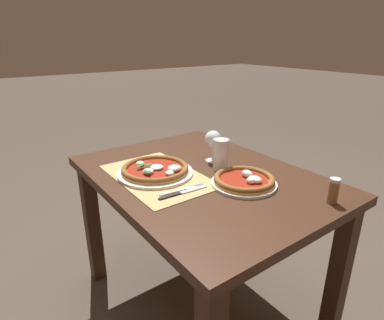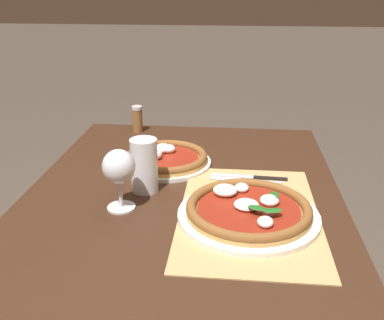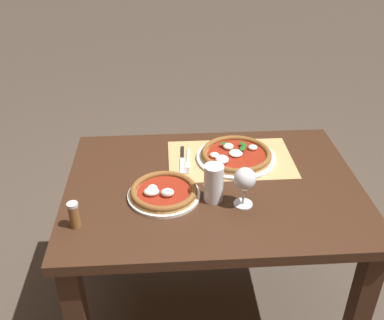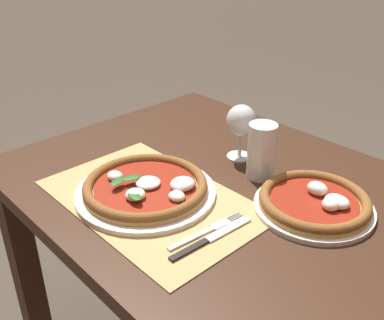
% 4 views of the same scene
% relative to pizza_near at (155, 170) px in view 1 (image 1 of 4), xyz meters
% --- Properties ---
extents(ground_plane, '(24.00, 24.00, 0.00)m').
position_rel_pizza_near_xyz_m(ground_plane, '(0.11, 0.17, -0.76)').
color(ground_plane, '#473D33').
extents(dining_table, '(1.14, 0.84, 0.74)m').
position_rel_pizza_near_xyz_m(dining_table, '(0.11, 0.17, -0.14)').
color(dining_table, '#382114').
rests_on(dining_table, ground).
extents(paper_placemat, '(0.52, 0.33, 0.00)m').
position_rel_pizza_near_xyz_m(paper_placemat, '(0.02, -0.00, -0.02)').
color(paper_placemat, tan).
rests_on(paper_placemat, dining_table).
extents(pizza_near, '(0.34, 0.34, 0.05)m').
position_rel_pizza_near_xyz_m(pizza_near, '(0.00, 0.00, 0.00)').
color(pizza_near, silver).
rests_on(pizza_near, paper_placemat).
extents(pizza_far, '(0.27, 0.27, 0.05)m').
position_rel_pizza_near_xyz_m(pizza_far, '(0.31, 0.24, -0.00)').
color(pizza_far, silver).
rests_on(pizza_far, dining_table).
extents(wine_glass, '(0.08, 0.08, 0.16)m').
position_rel_pizza_near_xyz_m(wine_glass, '(0.02, 0.31, 0.08)').
color(wine_glass, silver).
rests_on(wine_glass, dining_table).
extents(pint_glass, '(0.07, 0.07, 0.15)m').
position_rel_pizza_near_xyz_m(pint_glass, '(0.12, 0.27, 0.05)').
color(pint_glass, silver).
rests_on(pint_glass, dining_table).
extents(fork, '(0.03, 0.20, 0.00)m').
position_rel_pizza_near_xyz_m(fork, '(0.20, 0.01, -0.02)').
color(fork, '#B7B7BC').
rests_on(fork, paper_placemat).
extents(knife, '(0.03, 0.22, 0.01)m').
position_rel_pizza_near_xyz_m(knife, '(0.23, -0.01, -0.02)').
color(knife, black).
rests_on(knife, paper_placemat).
extents(pepper_shaker, '(0.04, 0.04, 0.10)m').
position_rel_pizza_near_xyz_m(pepper_shaker, '(0.61, 0.39, 0.03)').
color(pepper_shaker, brown).
rests_on(pepper_shaker, dining_table).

